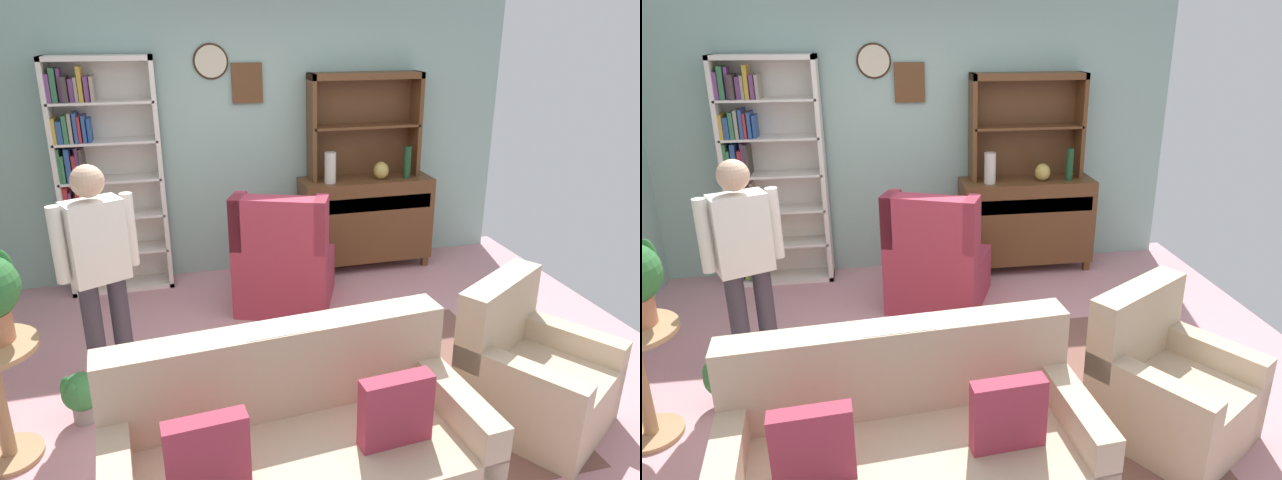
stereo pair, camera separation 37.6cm
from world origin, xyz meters
TOP-DOWN VIEW (x-y plane):
  - ground_plane at (0.00, 0.00)m, footprint 5.40×4.60m
  - wall_back at (-0.00, 2.13)m, footprint 5.00×0.09m
  - area_rug at (0.20, -0.30)m, footprint 2.39×1.99m
  - bookshelf at (-1.45, 1.94)m, footprint 0.90×0.30m
  - sideboard at (1.01, 1.86)m, footprint 1.30×0.45m
  - sideboard_hutch at (1.01, 1.97)m, footprint 1.10×0.26m
  - vase_tall at (0.62, 1.78)m, footprint 0.11×0.11m
  - vase_round at (1.14, 1.79)m, footprint 0.15×0.15m
  - bottle_wine at (1.40, 1.77)m, footprint 0.07×0.07m
  - couch_floral at (-0.37, -1.11)m, footprint 1.87×1.00m
  - armchair_floral at (1.19, -0.77)m, footprint 1.05×1.06m
  - wingback_chair at (0.03, 1.14)m, footprint 1.02×1.03m
  - potted_plant_small at (-1.51, -0.10)m, footprint 0.24×0.24m
  - person_reading at (-1.33, 0.20)m, footprint 0.50×0.33m

SIDE VIEW (x-z plane):
  - ground_plane at x=0.00m, z-range -0.02..0.00m
  - area_rug at x=0.20m, z-range 0.00..0.01m
  - potted_plant_small at x=-1.51m, z-range 0.03..0.36m
  - armchair_floral at x=1.19m, z-range -0.15..0.73m
  - couch_floral at x=-0.37m, z-range -0.14..0.76m
  - wingback_chair at x=0.03m, z-range -0.14..0.91m
  - sideboard at x=1.01m, z-range 0.05..0.97m
  - person_reading at x=-1.33m, z-range 0.13..1.69m
  - vase_round at x=1.14m, z-range 0.92..1.09m
  - vase_tall at x=0.62m, z-range 0.92..1.21m
  - bookshelf at x=-1.45m, z-range 0.02..2.12m
  - bottle_wine at x=1.40m, z-range 0.92..1.23m
  - wall_back at x=0.00m, z-range 0.01..2.81m
  - sideboard_hutch at x=1.01m, z-range 1.06..2.06m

